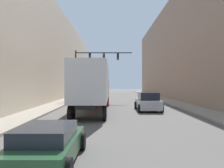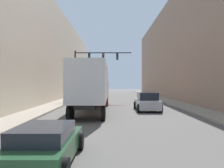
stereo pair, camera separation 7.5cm
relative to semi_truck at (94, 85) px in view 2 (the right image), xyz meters
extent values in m
cube|color=gray|center=(9.24, 10.88, -2.19)|extent=(2.28, 80.00, 0.15)
cube|color=gray|center=(-4.61, 10.88, -2.19)|extent=(2.28, 80.00, 0.15)
cube|color=#997A66|center=(13.38, 10.88, 5.37)|extent=(6.00, 80.00, 15.27)
cube|color=beige|center=(-8.74, 10.88, 4.34)|extent=(6.00, 80.00, 13.21)
cube|color=silver|center=(0.00, -1.25, 0.29)|extent=(2.55, 11.03, 2.91)
cube|color=black|center=(0.00, -1.25, -1.31)|extent=(1.27, 11.03, 0.24)
cube|color=maroon|center=(0.00, 5.63, -0.87)|extent=(2.55, 2.73, 2.78)
cylinder|color=black|center=(-1.12, -5.57, -1.76)|extent=(0.25, 1.00, 1.00)
cylinder|color=black|center=(1.12, -5.57, -1.76)|extent=(0.25, 1.00, 1.00)
cylinder|color=black|center=(-1.12, -4.37, -1.76)|extent=(0.25, 1.00, 1.00)
cylinder|color=black|center=(1.12, -4.37, -1.76)|extent=(0.25, 1.00, 1.00)
cylinder|color=black|center=(-1.12, 5.63, -1.76)|extent=(0.25, 1.00, 1.00)
cylinder|color=black|center=(1.12, 5.63, -1.76)|extent=(0.25, 1.00, 1.00)
cube|color=#234C2D|center=(-0.36, -14.16, -1.79)|extent=(1.72, 4.38, 0.58)
cube|color=#1E232D|center=(-0.36, -14.38, -1.29)|extent=(1.52, 2.41, 0.43)
cylinder|color=black|center=(-1.22, -12.68, -1.94)|extent=(0.25, 0.64, 0.64)
cylinder|color=black|center=(0.51, -12.68, -1.94)|extent=(0.25, 0.64, 0.64)
cube|color=#B7B7BC|center=(4.86, 0.60, -1.67)|extent=(1.85, 4.48, 0.79)
cube|color=#1E232D|center=(4.86, 0.38, -0.94)|extent=(1.63, 2.46, 0.66)
cylinder|color=black|center=(3.93, 2.14, -1.91)|extent=(0.25, 0.70, 0.70)
cylinder|color=black|center=(5.79, 2.14, -1.91)|extent=(0.25, 0.70, 0.70)
cylinder|color=black|center=(3.93, -1.03, -1.91)|extent=(0.25, 0.70, 0.70)
cylinder|color=black|center=(5.79, -1.03, -1.91)|extent=(0.25, 0.70, 0.70)
cylinder|color=black|center=(-3.32, 12.05, 1.19)|extent=(0.20, 0.20, 6.90)
cube|color=black|center=(0.51, 12.05, 4.34)|extent=(7.65, 0.12, 0.12)
cube|color=black|center=(-1.41, 12.05, 3.83)|extent=(0.30, 0.24, 0.90)
sphere|color=green|center=(-1.41, 11.91, 3.83)|extent=(0.18, 0.18, 0.18)
cube|color=black|center=(0.51, 12.05, 3.83)|extent=(0.30, 0.24, 0.90)
sphere|color=gold|center=(0.51, 11.91, 4.11)|extent=(0.18, 0.18, 0.18)
cube|color=black|center=(2.42, 12.05, 3.83)|extent=(0.30, 0.24, 0.90)
sphere|color=green|center=(2.42, 11.91, 3.55)|extent=(0.18, 0.18, 0.18)
camera|label=1|loc=(1.62, -21.86, 0.20)|focal=40.00mm
camera|label=2|loc=(1.70, -21.86, 0.20)|focal=40.00mm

